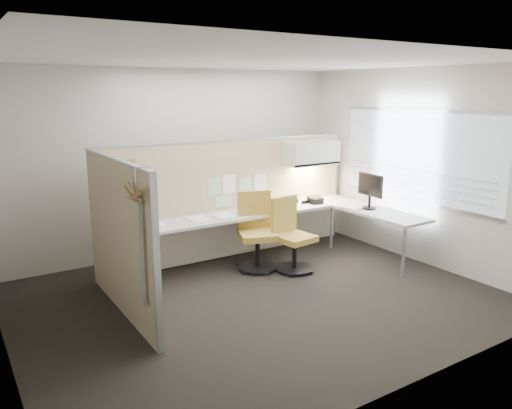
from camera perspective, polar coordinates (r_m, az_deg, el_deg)
floor at (r=6.19m, az=0.23°, el=-10.66°), size 5.50×4.50×0.01m
ceiling at (r=5.69m, az=0.26°, el=16.27°), size 5.50×4.50×0.01m
wall_back at (r=7.74m, az=-8.86°, el=4.78°), size 5.50×0.02×2.80m
wall_front at (r=4.12m, az=17.48°, el=-2.72°), size 5.50×0.02×2.80m
wall_right at (r=7.61m, az=17.97°, el=4.17°), size 0.02×4.50×2.80m
window_pane at (r=7.57m, az=17.93°, el=5.28°), size 0.01×2.80×1.30m
partition_back at (r=7.50m, az=-2.86°, el=0.59°), size 4.10×0.06×1.75m
partition_left at (r=5.73m, az=-15.30°, el=-3.73°), size 0.06×2.20×1.75m
desk at (r=7.37m, az=1.57°, el=-1.80°), size 4.00×2.07×0.73m
overhead_bin at (r=7.98m, az=6.34°, el=5.89°), size 0.90×0.36×0.38m
task_light_strip at (r=8.01m, az=6.30°, el=4.40°), size 0.60×0.06×0.02m
pinned_papers at (r=7.48m, az=-2.21°, el=1.80°), size 1.01×0.00×0.47m
poster at (r=6.74m, az=-14.68°, el=3.50°), size 0.28×0.00×0.35m
chair_left at (r=7.04m, az=0.05°, el=-3.36°), size 0.64×0.66×1.07m
chair_right at (r=6.99m, az=4.03°, el=-3.73°), size 0.53×0.55×1.01m
monitor at (r=7.65m, az=12.91°, el=1.75°), size 0.21×0.50×0.53m
phone at (r=7.93m, az=6.77°, el=0.50°), size 0.22×0.21×0.12m
stapler at (r=7.91m, az=5.66°, el=0.30°), size 0.14×0.05×0.05m
tape_dispenser at (r=7.93m, az=4.47°, el=0.38°), size 0.11×0.07×0.06m
coat_hook at (r=4.79m, az=-13.56°, el=-0.14°), size 0.18×0.45×1.35m
paper_stack_0 at (r=6.68m, az=-11.75°, el=-2.32°), size 0.27×0.33×0.04m
paper_stack_1 at (r=6.94m, az=-6.60°, el=-1.66°), size 0.25×0.32×0.02m
paper_stack_2 at (r=6.99m, az=-3.62°, el=-1.40°), size 0.25×0.31×0.04m
paper_stack_3 at (r=7.42m, az=-0.32°, el=-0.63°), size 0.27×0.33×0.01m
paper_stack_4 at (r=7.70m, az=10.94°, el=-0.33°), size 0.26×0.32×0.02m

